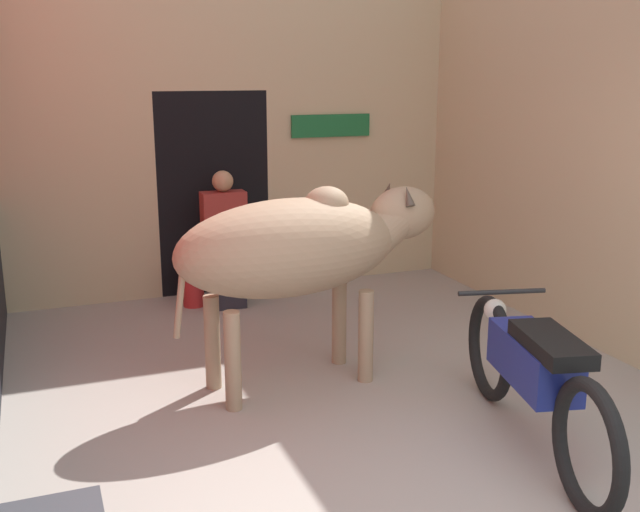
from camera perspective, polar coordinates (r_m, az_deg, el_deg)
name	(u,v)px	position (r m, az deg, el deg)	size (l,w,h in m)	color
wall_back_with_doorway	(221,134)	(7.70, -7.52, 9.20)	(4.50, 0.93, 3.74)	#C6B289
wall_right_with_door	(601,116)	(6.39, 20.63, 9.96)	(0.22, 4.75, 3.74)	#C6B289
cow	(302,246)	(5.18, -1.37, 0.74)	(2.06, 0.90, 1.41)	tan
motorcycle_near	(533,373)	(4.60, 15.91, -8.56)	(0.70, 2.07, 0.82)	black
shopkeeper_seated	(225,236)	(7.10, -7.21, 1.53)	(0.41, 0.33, 1.29)	#282833
plastic_stool	(193,281)	(7.21, -9.65, -1.87)	(0.29, 0.29, 0.47)	red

